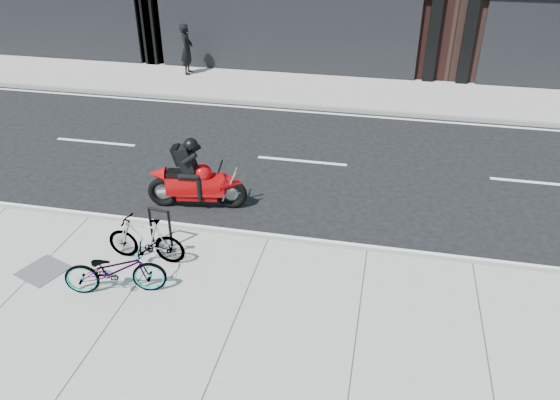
% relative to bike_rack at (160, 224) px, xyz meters
% --- Properties ---
extents(ground, '(120.00, 120.00, 0.00)m').
position_rel_bike_rack_xyz_m(ground, '(2.03, 2.60, -0.61)').
color(ground, black).
rests_on(ground, ground).
extents(sidewalk_near, '(60.00, 6.00, 0.13)m').
position_rel_bike_rack_xyz_m(sidewalk_near, '(2.03, -2.40, -0.55)').
color(sidewalk_near, gray).
rests_on(sidewalk_near, ground).
extents(sidewalk_far, '(60.00, 3.50, 0.13)m').
position_rel_bike_rack_xyz_m(sidewalk_far, '(2.03, 10.35, -0.55)').
color(sidewalk_far, gray).
rests_on(sidewalk_far, ground).
extents(bike_rack, '(0.49, 0.12, 0.82)m').
position_rel_bike_rack_xyz_m(bike_rack, '(0.00, 0.00, 0.00)').
color(bike_rack, black).
rests_on(bike_rack, sidewalk_near).
extents(bicycle_front, '(1.86, 1.06, 0.92)m').
position_rel_bike_rack_xyz_m(bicycle_front, '(-0.19, -1.54, -0.02)').
color(bicycle_front, gray).
rests_on(bicycle_front, sidewalk_near).
extents(bicycle_rear, '(1.55, 0.46, 0.93)m').
position_rel_bike_rack_xyz_m(bicycle_rear, '(-0.06, -0.55, -0.02)').
color(bicycle_rear, gray).
rests_on(bicycle_rear, sidewalk_near).
extents(motorcycle, '(2.26, 0.71, 1.69)m').
position_rel_bike_rack_xyz_m(motorcycle, '(0.22, 1.79, 0.08)').
color(motorcycle, black).
rests_on(motorcycle, ground).
extents(pedestrian, '(0.53, 0.73, 1.86)m').
position_rel_bike_rack_xyz_m(pedestrian, '(-3.52, 11.07, 0.45)').
color(pedestrian, black).
rests_on(pedestrian, sidewalk_far).
extents(utility_grate, '(0.96, 0.96, 0.02)m').
position_rel_bike_rack_xyz_m(utility_grate, '(-1.84, -1.30, -0.47)').
color(utility_grate, '#4D4D50').
rests_on(utility_grate, sidewalk_near).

